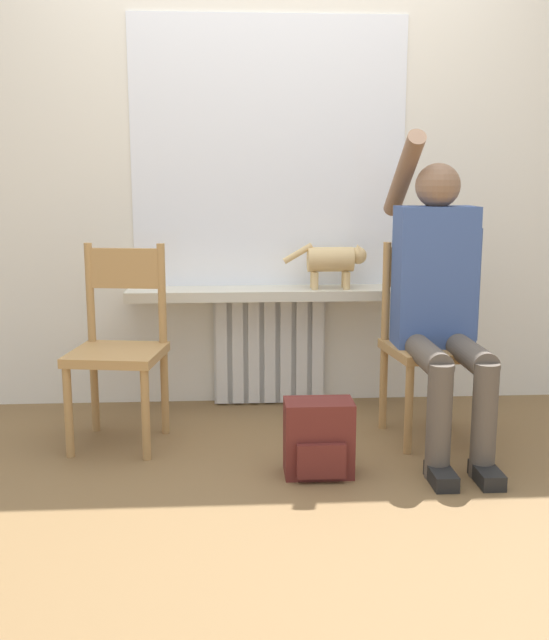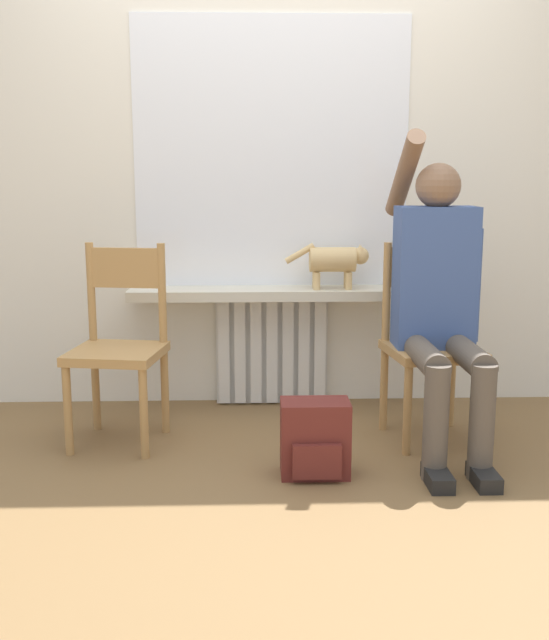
% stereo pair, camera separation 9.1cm
% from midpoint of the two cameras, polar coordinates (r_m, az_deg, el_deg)
% --- Properties ---
extents(ground_plane, '(12.00, 12.00, 0.00)m').
position_cam_midpoint_polar(ground_plane, '(2.89, 1.41, -13.03)').
color(ground_plane, brown).
extents(wall_with_window, '(7.00, 0.06, 2.70)m').
position_cam_midpoint_polar(wall_with_window, '(3.87, 0.44, 13.52)').
color(wall_with_window, white).
rests_on(wall_with_window, ground_plane).
extents(radiator, '(0.58, 0.08, 0.57)m').
position_cam_midpoint_polar(radiator, '(3.89, 0.46, -2.28)').
color(radiator, silver).
rests_on(radiator, ground_plane).
extents(windowsill, '(1.43, 0.25, 0.05)m').
position_cam_midpoint_polar(windowsill, '(3.76, 0.51, 2.05)').
color(windowsill, beige).
rests_on(windowsill, radiator).
extents(window_glass, '(1.37, 0.01, 1.33)m').
position_cam_midpoint_polar(window_glass, '(3.84, 0.46, 12.58)').
color(window_glass, white).
rests_on(window_glass, windowsill).
extents(chair_left, '(0.44, 0.44, 0.88)m').
position_cam_midpoint_polar(chair_left, '(3.37, -10.98, -1.76)').
color(chair_left, '#B2844C').
rests_on(chair_left, ground_plane).
extents(chair_right, '(0.43, 0.43, 0.88)m').
position_cam_midpoint_polar(chair_right, '(3.43, 12.47, -1.58)').
color(chair_right, '#B2844C').
rests_on(chair_right, ground_plane).
extents(person, '(0.36, 1.02, 1.37)m').
position_cam_midpoint_polar(person, '(3.27, 13.26, 1.82)').
color(person, brown).
rests_on(person, ground_plane).
extents(cat, '(0.42, 0.12, 0.23)m').
position_cam_midpoint_polar(cat, '(3.74, 5.37, 4.54)').
color(cat, '#DBB77A').
rests_on(cat, windowsill).
extents(backpack, '(0.27, 0.19, 0.30)m').
position_cam_midpoint_polar(backpack, '(3.00, 3.99, -9.06)').
color(backpack, maroon).
rests_on(backpack, ground_plane).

